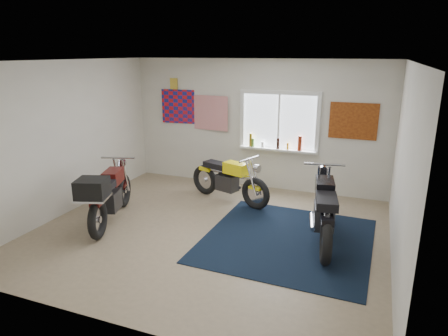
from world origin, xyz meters
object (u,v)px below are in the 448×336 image
at_px(black_chrome_bike, 324,211).
at_px(maroon_tourer, 108,195).
at_px(navy_rug, 287,240).
at_px(yellow_triumph, 229,180).

relative_size(black_chrome_bike, maroon_tourer, 1.07).
bearing_deg(navy_rug, maroon_tourer, -170.27).
bearing_deg(black_chrome_bike, navy_rug, 101.84).
relative_size(navy_rug, black_chrome_bike, 1.23).
xyz_separation_m(yellow_triumph, black_chrome_bike, (1.96, -1.07, 0.06)).
bearing_deg(yellow_triumph, maroon_tourer, -111.03).
xyz_separation_m(navy_rug, yellow_triumph, (-1.46, 1.28, 0.41)).
relative_size(yellow_triumph, maroon_tourer, 0.93).
bearing_deg(maroon_tourer, navy_rug, -98.45).
bearing_deg(maroon_tourer, yellow_triumph, -58.18).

